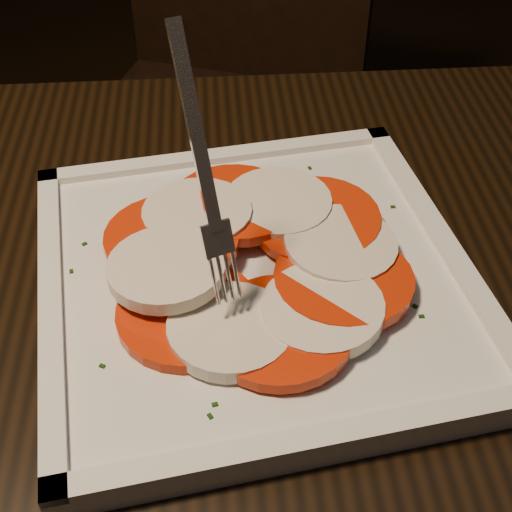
{
  "coord_description": "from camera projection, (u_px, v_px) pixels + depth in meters",
  "views": [
    {
      "loc": [
        -0.3,
        -0.41,
        1.11
      ],
      "look_at": [
        -0.31,
        -0.06,
        0.78
      ],
      "focal_mm": 50.0,
      "sensor_mm": 36.0,
      "label": 1
    }
  ],
  "objects": [
    {
      "name": "table",
      "position": [
        314.0,
        485.0,
        0.5
      ],
      "size": [
        1.28,
        0.92,
        0.75
      ],
      "rotation": [
        0.0,
        0.0,
        0.11
      ],
      "color": "black",
      "rests_on": "ground"
    },
    {
      "name": "chair",
      "position": [
        231.0,
        64.0,
        1.19
      ],
      "size": [
        0.51,
        0.51,
        0.93
      ],
      "rotation": [
        0.0,
        0.0,
        -0.24
      ],
      "color": "black",
      "rests_on": "ground"
    },
    {
      "name": "plate",
      "position": [
        256.0,
        280.0,
        0.49
      ],
      "size": [
        0.35,
        0.35,
        0.01
      ],
      "primitive_type": "cube",
      "rotation": [
        0.0,
        0.0,
        0.25
      ],
      "color": "white",
      "rests_on": "table"
    },
    {
      "name": "caprese_salad",
      "position": [
        256.0,
        260.0,
        0.48
      ],
      "size": [
        0.24,
        0.24,
        0.03
      ],
      "color": "red",
      "rests_on": "plate"
    },
    {
      "name": "fork",
      "position": [
        198.0,
        162.0,
        0.41
      ],
      "size": [
        0.05,
        0.07,
        0.16
      ],
      "primitive_type": null,
      "rotation": [
        0.0,
        0.0,
        0.49
      ],
      "color": "white",
      "rests_on": "caprese_salad"
    }
  ]
}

